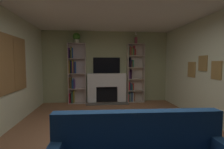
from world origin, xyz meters
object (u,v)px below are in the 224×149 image
potted_plant (77,37)px  vase_with_flowers (136,40)px  bookshelf_right (133,74)px  tv (107,65)px  fireplace (107,87)px  bookshelf_left (75,74)px

potted_plant → vase_with_flowers: size_ratio=0.84×
bookshelf_right → vase_with_flowers: size_ratio=5.04×
tv → vase_with_flowers: (1.10, -0.12, 0.97)m
fireplace → tv: bearing=90.0°
tv → potted_plant: potted_plant is taller
fireplace → potted_plant: bearing=-178.6°
fireplace → vase_with_flowers: vase_with_flowers is taller
fireplace → tv: tv is taller
potted_plant → vase_with_flowers: (2.19, 0.00, -0.05)m
bookshelf_right → fireplace: bearing=-179.1°
potted_plant → bookshelf_right: bearing=1.2°
bookshelf_right → potted_plant: (-2.11, -0.04, 1.33)m
bookshelf_left → vase_with_flowers: 2.62m
fireplace → vase_with_flowers: (1.10, -0.02, 1.78)m
tv → bookshelf_right: bearing=-4.3°
fireplace → bookshelf_left: bookshelf_left is taller
tv → vase_with_flowers: vase_with_flowers is taller
tv → bookshelf_right: 1.07m
fireplace → tv: (0.00, 0.09, 0.81)m
vase_with_flowers → bookshelf_left: bearing=178.9°
bookshelf_left → potted_plant: size_ratio=5.97×
vase_with_flowers → potted_plant: bearing=-180.0°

